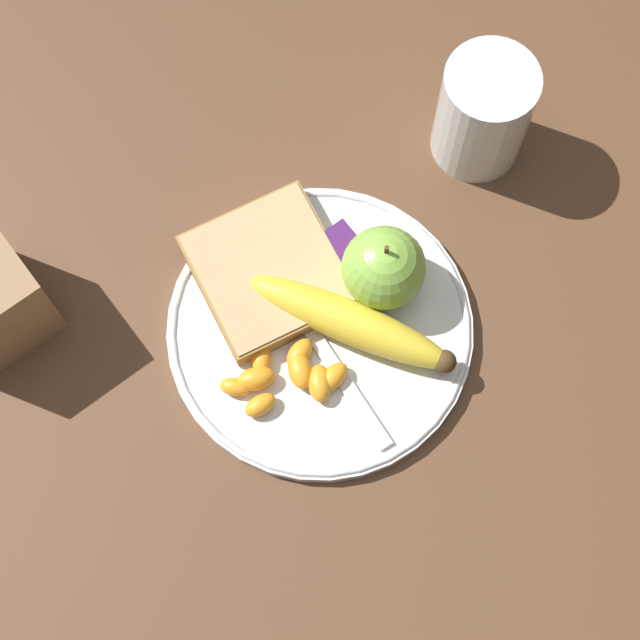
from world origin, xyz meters
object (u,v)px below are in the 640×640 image
at_px(plate, 320,329).
at_px(jam_packet, 342,255).
at_px(bread_slice, 269,272).
at_px(apple, 382,266).
at_px(banana, 351,323).
at_px(juice_glass, 483,115).
at_px(fork, 316,340).

distance_m(plate, jam_packet, 0.07).
bearing_deg(bread_slice, apple, 49.68).
height_order(plate, banana, banana).
distance_m(plate, banana, 0.03).
bearing_deg(bread_slice, banana, 17.71).
bearing_deg(jam_packet, bread_slice, -113.25).
xyz_separation_m(juice_glass, jam_packet, (0.02, -0.17, -0.03)).
xyz_separation_m(fork, jam_packet, (-0.04, 0.06, 0.01)).
distance_m(plate, apple, 0.08).
height_order(plate, apple, apple).
distance_m(banana, bread_slice, 0.08).
relative_size(juice_glass, jam_packet, 2.47).
relative_size(bread_slice, fork, 0.78).
relative_size(apple, bread_slice, 0.56).
xyz_separation_m(banana, bread_slice, (-0.08, -0.03, -0.01)).
bearing_deg(juice_glass, jam_packet, -83.46).
height_order(juice_glass, banana, juice_glass).
distance_m(fork, jam_packet, 0.08).
height_order(juice_glass, apple, juice_glass).
height_order(banana, bread_slice, banana).
bearing_deg(bread_slice, jam_packet, 66.75).
bearing_deg(jam_packet, fork, -53.89).
xyz_separation_m(juice_glass, banana, (0.07, -0.20, -0.02)).
height_order(plate, bread_slice, bread_slice).
bearing_deg(fork, juice_glass, -69.02).
relative_size(juice_glass, bread_slice, 0.78).
relative_size(apple, jam_packet, 1.77).
relative_size(plate, juice_glass, 2.34).
relative_size(juice_glass, banana, 0.62).
bearing_deg(bread_slice, fork, -2.58).
height_order(apple, bread_slice, apple).
height_order(bread_slice, jam_packet, same).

